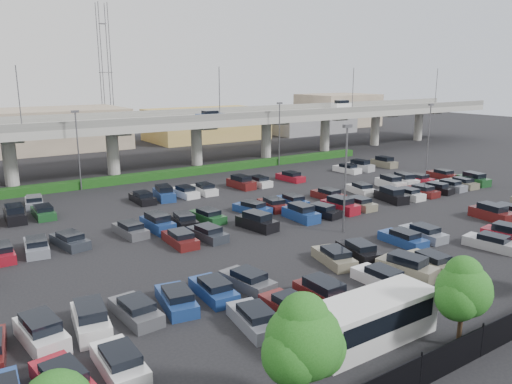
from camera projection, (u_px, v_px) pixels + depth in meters
The scene contains 8 objects.
ground at pixel (292, 213), 54.26m from camera, with size 280.00×280.00×0.00m, color black.
overpass at pixel (166, 125), 78.38m from camera, with size 150.00×13.00×15.80m.
hedge at pixel (189, 172), 74.32m from camera, with size 66.00×1.60×1.10m, color #123710.
shuttle_bus at pixel (372, 318), 28.03m from camera, with size 8.26×2.84×2.65m.
parked_cars at pixel (315, 216), 51.05m from camera, with size 63.05×41.64×1.67m.
light_poles at pixel (250, 158), 52.19m from camera, with size 66.90×48.38×10.30m.
distant_buildings at pixel (164, 125), 110.02m from camera, with size 138.00×24.00×9.00m.
comm_tower at pixel (105, 70), 112.56m from camera, with size 2.40×2.40×30.00m.
Camera 1 is at (-32.36, -41.20, 14.85)m, focal length 35.00 mm.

